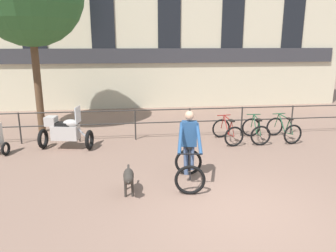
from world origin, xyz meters
TOP-DOWN VIEW (x-y plane):
  - ground_plane at (0.00, 0.00)m, footprint 60.00×60.00m
  - canal_railing at (-0.00, 5.20)m, footprint 15.05×0.05m
  - building_facade at (-0.00, 10.99)m, footprint 18.00×0.72m
  - cyclist_with_bike at (-0.72, 1.53)m, footprint 0.85×1.26m
  - dog at (-2.15, 1.01)m, footprint 0.24×0.98m
  - parked_motorcycle at (-4.07, 4.47)m, footprint 1.70×0.94m
  - parked_bicycle_near_lamp at (1.16, 4.54)m, footprint 0.78×1.18m
  - parked_bicycle_mid_left at (2.14, 4.54)m, footprint 0.75×1.16m
  - parked_bicycle_mid_right at (3.13, 4.54)m, footprint 0.80×1.19m

SIDE VIEW (x-z plane):
  - ground_plane at x=0.00m, z-range 0.00..0.00m
  - parked_bicycle_near_lamp at x=1.16m, z-range -0.07..0.79m
  - parked_bicycle_mid_left at x=2.14m, z-range -0.07..0.79m
  - parked_bicycle_mid_right at x=3.13m, z-range -0.07..0.79m
  - dog at x=-2.15m, z-range 0.11..0.71m
  - parked_motorcycle at x=-4.07m, z-range -0.11..1.24m
  - canal_railing at x=0.00m, z-range 0.18..1.23m
  - cyclist_with_bike at x=-0.72m, z-range -0.09..1.61m
  - building_facade at x=0.00m, z-range -0.02..8.91m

